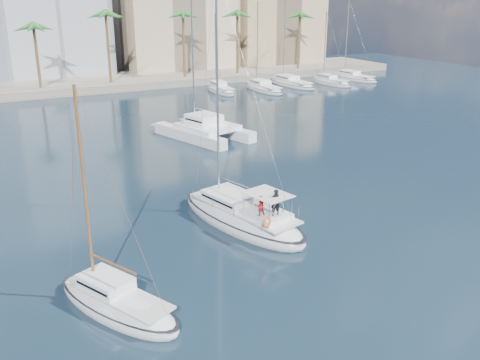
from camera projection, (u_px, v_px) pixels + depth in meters
ground at (262, 232)px, 34.28m from camera, size 160.00×160.00×0.00m
quay at (69, 85)px, 84.89m from camera, size 120.00×14.00×1.20m
building_beige at (175, 18)px, 99.03m from camera, size 20.00×14.00×20.00m
building_tan_right at (273, 22)px, 106.56m from camera, size 18.00×12.00×18.00m
palm_centre at (67, 23)px, 78.35m from camera, size 3.60×3.60×12.30m
palm_right at (267, 18)px, 93.43m from camera, size 3.60×3.60×12.30m
main_sloop at (241, 217)px, 35.25m from camera, size 5.95×11.84×16.82m
small_sloop at (117, 303)px, 25.63m from camera, size 5.57×8.25×11.39m
catamaran at (205, 127)px, 56.16m from camera, size 7.89×11.48×15.43m
seagull at (266, 216)px, 34.95m from camera, size 0.98×0.42×0.18m
moored_yacht_a at (221, 92)px, 82.30m from camera, size 3.37×9.52×11.90m
moored_yacht_b at (263, 91)px, 83.51m from camera, size 3.32×10.83×13.72m
moored_yacht_c at (291, 86)px, 88.06m from camera, size 3.98×12.33×15.54m
moored_yacht_d at (330, 84)px, 89.28m from camera, size 3.52×9.55×11.90m
moored_yacht_e at (353, 80)px, 93.83m from camera, size 4.61×11.11×13.72m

